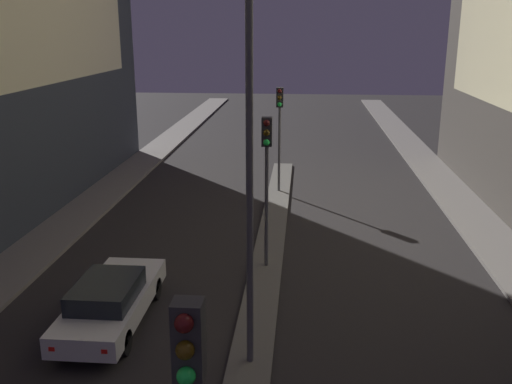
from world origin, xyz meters
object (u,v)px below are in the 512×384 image
(car_left_lane, at_px, (111,300))
(traffic_light_mid, at_px, (267,159))
(traffic_light_far, at_px, (280,116))
(street_lamp, at_px, (249,82))

(car_left_lane, bearing_deg, traffic_light_mid, 45.88)
(traffic_light_mid, height_order, traffic_light_far, same)
(traffic_light_mid, distance_m, traffic_light_far, 8.94)
(traffic_light_mid, xyz_separation_m, car_left_lane, (-3.86, -3.98, -2.99))
(traffic_light_far, bearing_deg, car_left_lane, -106.64)
(traffic_light_far, distance_m, street_lamp, 14.79)
(traffic_light_far, distance_m, car_left_lane, 13.81)
(traffic_light_mid, height_order, car_left_lane, traffic_light_mid)
(traffic_light_mid, distance_m, street_lamp, 6.28)
(traffic_light_mid, distance_m, car_left_lane, 6.30)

